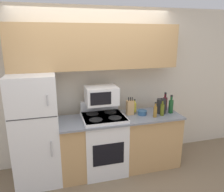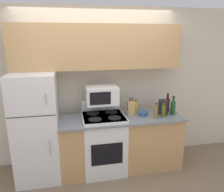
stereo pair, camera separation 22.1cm
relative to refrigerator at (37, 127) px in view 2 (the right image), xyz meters
name	(u,v)px [view 2 (the right image)]	position (x,y,z in m)	size (l,w,h in m)	color
ground_plane	(105,180)	(0.95, -0.36, -0.81)	(12.00, 12.00, 0.00)	#7F6B51
wall_back	(97,87)	(0.95, 0.39, 0.47)	(8.00, 0.05, 2.55)	beige
lower_cabinets	(121,143)	(1.26, -0.06, -0.36)	(1.90, 0.63, 0.89)	tan
refrigerator	(37,127)	(0.00, 0.00, 0.00)	(0.63, 0.74, 1.61)	white
upper_cabinets	(98,47)	(0.95, 0.19, 1.14)	(2.53, 0.35, 0.66)	tan
stove	(104,142)	(0.98, -0.07, -0.33)	(0.64, 0.61, 1.09)	white
microwave	(102,95)	(0.98, 0.03, 0.42)	(0.48, 0.37, 0.27)	white
knife_block	(131,108)	(1.43, -0.01, 0.20)	(0.11, 0.09, 0.29)	tan
bowl	(143,113)	(1.61, -0.08, 0.12)	(0.16, 0.16, 0.07)	#335B84
bottle_wine_green	(173,107)	(2.10, -0.12, 0.20)	(0.08, 0.08, 0.30)	#194C23
bottle_cooking_spray	(136,108)	(1.54, 0.07, 0.17)	(0.06, 0.06, 0.22)	gold
bottle_olive_oil	(163,110)	(1.90, -0.19, 0.18)	(0.06, 0.06, 0.26)	#5B6619
bottle_vinegar	(156,112)	(1.77, -0.23, 0.18)	(0.06, 0.06, 0.24)	olive
bottle_wine_red	(167,104)	(2.08, 0.05, 0.20)	(0.08, 0.08, 0.30)	#470F19
kettle	(163,107)	(1.95, -0.07, 0.20)	(0.15, 0.15, 0.25)	black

